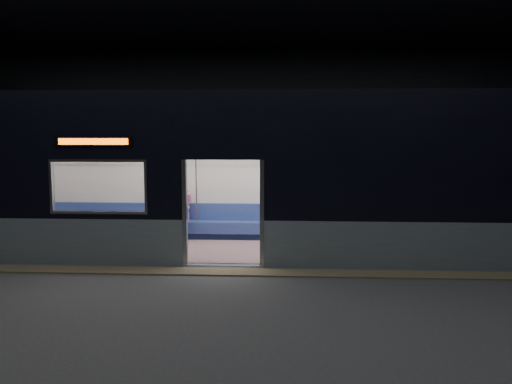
{
  "coord_description": "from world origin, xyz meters",
  "views": [
    {
      "loc": [
        1.21,
        -9.09,
        2.56
      ],
      "look_at": [
        0.55,
        2.3,
        1.3
      ],
      "focal_mm": 38.0,
      "sensor_mm": 36.0,
      "label": 1
    }
  ],
  "objects": [
    {
      "name": "metro_car",
      "position": [
        -0.0,
        2.54,
        1.85
      ],
      "size": [
        18.0,
        3.04,
        3.35
      ],
      "color": "#8F9DAA",
      "rests_on": "station_floor"
    },
    {
      "name": "station_floor",
      "position": [
        0.0,
        0.0,
        -0.01
      ],
      "size": [
        24.0,
        14.0,
        0.01
      ],
      "primitive_type": "cube",
      "color": "#47494C",
      "rests_on": "ground"
    },
    {
      "name": "passenger",
      "position": [
        -1.35,
        3.55,
        0.81
      ],
      "size": [
        0.41,
        0.72,
        1.41
      ],
      "rotation": [
        0.0,
        0.0,
        -0.06
      ],
      "color": "black",
      "rests_on": "metro_car"
    },
    {
      "name": "station_envelope",
      "position": [
        0.0,
        0.0,
        3.66
      ],
      "size": [
        24.0,
        14.0,
        5.0
      ],
      "color": "black",
      "rests_on": "station_floor"
    },
    {
      "name": "handbag",
      "position": [
        -1.3,
        3.31,
        0.69
      ],
      "size": [
        0.35,
        0.32,
        0.14
      ],
      "primitive_type": "cube",
      "rotation": [
        0.0,
        0.0,
        -0.32
      ],
      "color": "black",
      "rests_on": "passenger"
    },
    {
      "name": "tactile_strip",
      "position": [
        0.0,
        0.55,
        0.01
      ],
      "size": [
        22.8,
        0.5,
        0.03
      ],
      "primitive_type": "cube",
      "color": "#8C7F59",
      "rests_on": "station_floor"
    },
    {
      "name": "transit_map",
      "position": [
        5.0,
        3.85,
        1.46
      ],
      "size": [
        0.94,
        0.03,
        0.61
      ],
      "primitive_type": "cube",
      "color": "white",
      "rests_on": "metro_car"
    }
  ]
}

